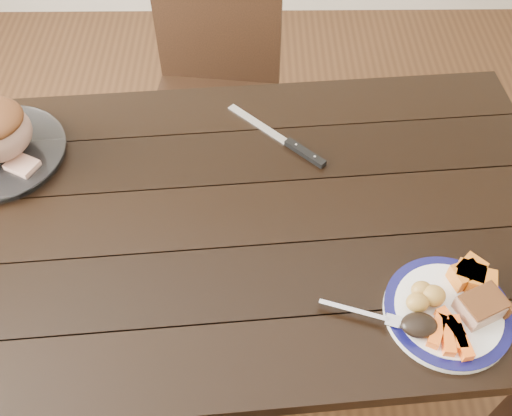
{
  "coord_description": "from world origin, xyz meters",
  "views": [
    {
      "loc": [
        0.07,
        -0.79,
        1.77
      ],
      "look_at": [
        0.08,
        -0.02,
        0.8
      ],
      "focal_mm": 40.0,
      "sensor_mm": 36.0,
      "label": 1
    }
  ],
  "objects_px": {
    "dining_table": "(223,239)",
    "fork": "(370,315)",
    "chair_far": "(215,84)",
    "carving_knife": "(293,145)",
    "dinner_plate": "(447,312)",
    "serving_platter": "(0,154)",
    "pork_slice": "(481,306)"
  },
  "relations": [
    {
      "from": "dining_table",
      "to": "dinner_plate",
      "type": "xyz_separation_m",
      "value": [
        0.46,
        -0.25,
        0.1
      ]
    },
    {
      "from": "dinner_plate",
      "to": "serving_platter",
      "type": "bearing_deg",
      "value": 156.25
    },
    {
      "from": "chair_far",
      "to": "carving_knife",
      "type": "relative_size",
      "value": 3.79
    },
    {
      "from": "dining_table",
      "to": "carving_knife",
      "type": "relative_size",
      "value": 6.79
    },
    {
      "from": "chair_far",
      "to": "fork",
      "type": "xyz_separation_m",
      "value": [
        0.35,
        -1.0,
        0.25
      ]
    },
    {
      "from": "pork_slice",
      "to": "serving_platter",
      "type": "bearing_deg",
      "value": 157.16
    },
    {
      "from": "carving_knife",
      "to": "pork_slice",
      "type": "bearing_deg",
      "value": -10.53
    },
    {
      "from": "pork_slice",
      "to": "dining_table",
      "type": "bearing_deg",
      "value": 153.26
    },
    {
      "from": "dinner_plate",
      "to": "carving_knife",
      "type": "xyz_separation_m",
      "value": [
        -0.28,
        0.47,
        -0.0
      ]
    },
    {
      "from": "chair_far",
      "to": "dinner_plate",
      "type": "xyz_separation_m",
      "value": [
        0.51,
        -0.99,
        0.23
      ]
    },
    {
      "from": "pork_slice",
      "to": "dinner_plate",
      "type": "bearing_deg",
      "value": 175.24
    },
    {
      "from": "chair_far",
      "to": "pork_slice",
      "type": "distance_m",
      "value": 1.18
    },
    {
      "from": "fork",
      "to": "carving_knife",
      "type": "height_order",
      "value": "fork"
    },
    {
      "from": "dining_table",
      "to": "fork",
      "type": "xyz_separation_m",
      "value": [
        0.3,
        -0.27,
        0.11
      ]
    },
    {
      "from": "fork",
      "to": "carving_knife",
      "type": "distance_m",
      "value": 0.5
    },
    {
      "from": "chair_far",
      "to": "carving_knife",
      "type": "xyz_separation_m",
      "value": [
        0.23,
        -0.52,
        0.23
      ]
    },
    {
      "from": "dinner_plate",
      "to": "fork",
      "type": "bearing_deg",
      "value": -175.76
    },
    {
      "from": "dinner_plate",
      "to": "serving_platter",
      "type": "height_order",
      "value": "serving_platter"
    },
    {
      "from": "chair_far",
      "to": "dining_table",
      "type": "bearing_deg",
      "value": 100.78
    },
    {
      "from": "carving_knife",
      "to": "chair_far",
      "type": "bearing_deg",
      "value": 157.15
    },
    {
      "from": "chair_far",
      "to": "pork_slice",
      "type": "relative_size",
      "value": 11.28
    },
    {
      "from": "dining_table",
      "to": "fork",
      "type": "height_order",
      "value": "fork"
    },
    {
      "from": "dining_table",
      "to": "pork_slice",
      "type": "bearing_deg",
      "value": -26.74
    },
    {
      "from": "dinner_plate",
      "to": "carving_knife",
      "type": "bearing_deg",
      "value": 121.19
    },
    {
      "from": "fork",
      "to": "chair_far",
      "type": "bearing_deg",
      "value": 127.16
    },
    {
      "from": "chair_far",
      "to": "serving_platter",
      "type": "bearing_deg",
      "value": 54.51
    },
    {
      "from": "chair_far",
      "to": "dinner_plate",
      "type": "height_order",
      "value": "chair_far"
    },
    {
      "from": "pork_slice",
      "to": "carving_knife",
      "type": "xyz_separation_m",
      "value": [
        -0.34,
        0.47,
        -0.03
      ]
    },
    {
      "from": "dinner_plate",
      "to": "serving_platter",
      "type": "xyz_separation_m",
      "value": [
        -1.01,
        0.44,
        0.0
      ]
    },
    {
      "from": "dining_table",
      "to": "fork",
      "type": "bearing_deg",
      "value": -41.44
    },
    {
      "from": "chair_far",
      "to": "serving_platter",
      "type": "height_order",
      "value": "chair_far"
    },
    {
      "from": "serving_platter",
      "to": "dining_table",
      "type": "bearing_deg",
      "value": -18.98
    }
  ]
}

